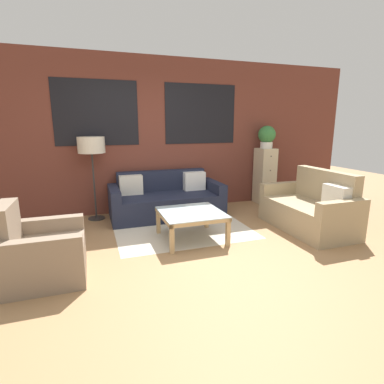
{
  "coord_description": "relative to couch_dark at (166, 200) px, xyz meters",
  "views": [
    {
      "loc": [
        -1.12,
        -3.12,
        1.61
      ],
      "look_at": [
        0.4,
        1.31,
        0.55
      ],
      "focal_mm": 28.0,
      "sensor_mm": 36.0,
      "label": 1
    }
  ],
  "objects": [
    {
      "name": "ground_plane",
      "position": [
        -0.13,
        -1.95,
        -0.28
      ],
      "size": [
        16.0,
        16.0,
        0.0
      ],
      "primitive_type": "plane",
      "color": "#9E754C"
    },
    {
      "name": "potted_plant",
      "position": [
        2.16,
        0.22,
        1.1
      ],
      "size": [
        0.35,
        0.35,
        0.45
      ],
      "color": "silver",
      "rests_on": "drawer_cabinet"
    },
    {
      "name": "wall_back_brick",
      "position": [
        -0.13,
        0.49,
        1.13
      ],
      "size": [
        8.4,
        0.09,
        2.8
      ],
      "color": "brown",
      "rests_on": "ground_plane"
    },
    {
      "name": "floor_lamp",
      "position": [
        -1.2,
        0.2,
        0.95
      ],
      "size": [
        0.44,
        0.44,
        1.41
      ],
      "color": "#2D2D2D",
      "rests_on": "ground_plane"
    },
    {
      "name": "couch_dark",
      "position": [
        0.0,
        0.0,
        0.0
      ],
      "size": [
        1.96,
        0.88,
        0.78
      ],
      "color": "#1E2338",
      "rests_on": "ground_plane"
    },
    {
      "name": "rug",
      "position": [
        0.06,
        -0.69,
        -0.28
      ],
      "size": [
        2.06,
        1.78,
        0.0
      ],
      "color": "beige",
      "rests_on": "ground_plane"
    },
    {
      "name": "armchair_corner",
      "position": [
        -1.81,
        -1.77,
        -0.0
      ],
      "size": [
        0.8,
        0.84,
        0.84
      ],
      "color": "#84705B",
      "rests_on": "ground_plane"
    },
    {
      "name": "settee_vintage",
      "position": [
        1.95,
        -1.43,
        0.03
      ],
      "size": [
        0.8,
        1.49,
        0.92
      ],
      "color": "tan",
      "rests_on": "ground_plane"
    },
    {
      "name": "coffee_table",
      "position": [
        0.06,
        -1.24,
        0.07
      ],
      "size": [
        0.86,
        0.86,
        0.41
      ],
      "color": "silver",
      "rests_on": "ground_plane"
    },
    {
      "name": "drawer_cabinet",
      "position": [
        2.16,
        0.22,
        0.29
      ],
      "size": [
        0.34,
        0.4,
        1.14
      ],
      "color": "#C6B793",
      "rests_on": "ground_plane"
    }
  ]
}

